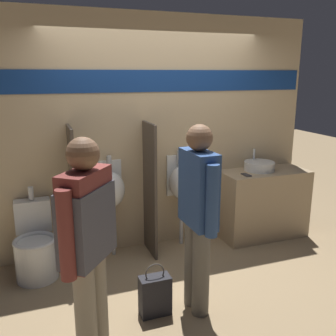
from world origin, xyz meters
TOP-DOWN VIEW (x-y plane):
  - ground_plane at (0.00, 0.00)m, footprint 16.00×16.00m
  - display_wall at (0.00, 0.60)m, footprint 3.88×0.07m
  - sink_counter at (1.34, 0.31)m, footprint 1.10×0.51m
  - sink_basin at (1.29, 0.37)m, footprint 0.38×0.38m
  - cell_phone at (1.01, 0.21)m, footprint 0.07×0.14m
  - divider_near_counter at (-1.00, 0.35)m, footprint 0.03×0.45m
  - divider_mid at (-0.15, 0.35)m, footprint 0.03×0.45m
  - urinal_near_counter at (-0.57, 0.45)m, footprint 0.30×0.25m
  - urinal_far at (0.27, 0.45)m, footprint 0.30×0.25m
  - toilet at (-1.42, 0.24)m, footprint 0.43×0.59m
  - person_in_vest at (-1.06, -1.15)m, footprint 0.44×0.48m
  - person_with_lanyard at (-0.10, -0.83)m, footprint 0.22×0.58m
  - shopping_bag at (-0.47, -0.79)m, footprint 0.27×0.15m

SIDE VIEW (x-z plane):
  - ground_plane at x=0.00m, z-range 0.00..0.00m
  - shopping_bag at x=-0.47m, z-range -0.06..0.42m
  - toilet at x=-1.42m, z-range -0.15..0.75m
  - sink_counter at x=1.34m, z-range 0.00..0.86m
  - divider_near_counter at x=-1.00m, z-range 0.00..1.53m
  - divider_mid at x=-0.15m, z-range 0.00..1.53m
  - urinal_near_counter at x=-0.57m, z-range 0.20..1.36m
  - urinal_far at x=0.27m, z-range 0.20..1.36m
  - cell_phone at x=1.01m, z-range 0.86..0.87m
  - person_with_lanyard at x=-0.10m, z-range 0.09..1.74m
  - sink_basin at x=1.29m, z-range 0.79..1.04m
  - person_in_vest at x=-1.06m, z-range 0.13..1.79m
  - display_wall at x=0.00m, z-range 0.01..2.71m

